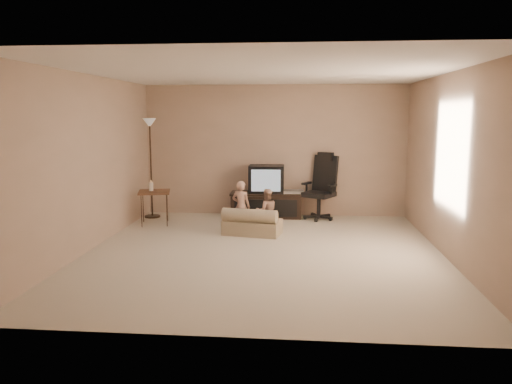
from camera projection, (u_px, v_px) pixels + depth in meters
floor at (264, 252)px, 7.07m from camera, size 5.50×5.50×0.00m
room_shell at (264, 145)px, 6.84m from camera, size 5.50×5.50×5.50m
tv_stand at (267, 196)px, 9.47m from camera, size 1.39×0.54×0.99m
office_chair at (321, 195)px, 9.30m from camera, size 0.78×0.79×1.24m
side_table at (154, 192)px, 8.81m from camera, size 0.65×0.65×0.81m
floor_lamp at (150, 146)px, 9.30m from camera, size 0.29×0.29×1.87m
child_sofa at (252, 224)px, 8.09m from camera, size 0.99×0.68×0.45m
toddler_left at (241, 207)px, 8.23m from camera, size 0.36×0.30×0.86m
toddler_right at (267, 211)px, 8.15m from camera, size 0.40×0.28×0.74m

